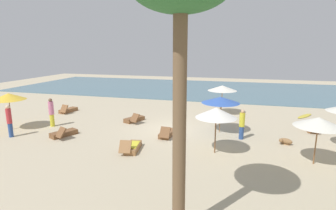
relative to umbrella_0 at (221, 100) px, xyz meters
The scene contains 18 objects.
ground_plane 3.56m from the umbrella_0, behind, with size 60.00×60.00×0.00m, color #BCAD8E.
ocean_water 17.16m from the umbrella_0, 99.86° to the left, with size 48.00×16.00×0.06m, color slate.
umbrella_0 is the anchor object (origin of this frame).
umbrella_1 4.56m from the umbrella_0, 92.55° to the left, with size 2.21×2.21×2.25m.
umbrella_3 13.07m from the umbrella_0, 167.62° to the right, with size 2.02×2.02×2.32m.
umbrella_4 5.60m from the umbrella_0, 38.11° to the right, with size 2.03×2.03×2.15m.
umbrella_5 3.32m from the umbrella_0, 89.56° to the right, with size 1.99×1.99×2.29m.
lounger_0 6.28m from the umbrella_0, behind, with size 1.25×1.77×0.70m.
lounger_1 6.11m from the umbrella_0, 18.57° to the left, with size 0.64×1.71×0.68m.
lounger_2 6.05m from the umbrella_0, 134.09° to the right, with size 0.83×1.75×0.71m.
lounger_3 3.77m from the umbrella_0, 151.69° to the right, with size 0.71×1.69×0.73m.
lounger_4 12.43m from the umbrella_0, behind, with size 0.87×1.73×0.73m.
lounger_5 9.47m from the umbrella_0, 160.23° to the right, with size 1.24×1.76×0.71m.
person_0 12.33m from the umbrella_0, 160.77° to the right, with size 0.38×0.38×1.90m.
person_1 1.95m from the umbrella_0, 35.50° to the right, with size 0.41×0.41×1.71m.
person_2 10.88m from the umbrella_0, behind, with size 0.39×0.39×1.88m.
dog 4.18m from the umbrella_0, 18.34° to the right, with size 0.74×0.57×0.35m.
surfboard 8.35m from the umbrella_0, 43.03° to the left, with size 1.56×1.97×0.07m.
Camera 1 is at (3.91, -15.49, 5.08)m, focal length 28.14 mm.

